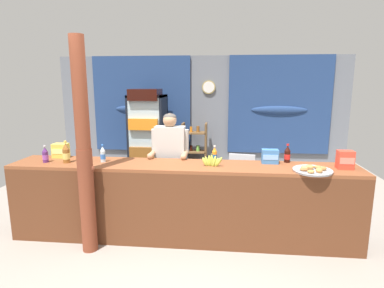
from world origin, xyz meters
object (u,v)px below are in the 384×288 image
at_px(plastic_lawn_chair, 242,174).
at_px(soda_bottle_cola, 287,155).
at_px(stall_counter, 181,196).
at_px(drink_fridge, 148,135).
at_px(shopkeeper, 170,154).
at_px(bottle_shelf_rack, 195,154).
at_px(timber_post, 84,154).
at_px(snack_box_instant_noodle, 61,150).
at_px(banana_bunch, 212,161).
at_px(snack_box_crackers, 345,160).
at_px(snack_box_biscuit, 270,156).
at_px(soda_bottle_iced_tea, 66,153).
at_px(pastry_tray, 313,170).
at_px(soda_bottle_water, 103,155).
at_px(soda_bottle_grape_soda, 45,155).
at_px(soda_bottle_orange_soda, 215,155).

distance_m(plastic_lawn_chair, soda_bottle_cola, 1.33).
height_order(stall_counter, plastic_lawn_chair, stall_counter).
distance_m(drink_fridge, shopkeeper, 1.52).
height_order(drink_fridge, bottle_shelf_rack, drink_fridge).
bearing_deg(soda_bottle_cola, stall_counter, -164.32).
relative_size(timber_post, snack_box_instant_noodle, 12.71).
bearing_deg(drink_fridge, banana_bunch, -56.69).
height_order(bottle_shelf_rack, banana_bunch, bottle_shelf_rack).
height_order(bottle_shelf_rack, snack_box_crackers, bottle_shelf_rack).
bearing_deg(snack_box_biscuit, soda_bottle_iced_tea, -174.93).
bearing_deg(timber_post, snack_box_crackers, 7.73).
bearing_deg(snack_box_instant_noodle, pastry_tray, -6.78).
bearing_deg(soda_bottle_water, snack_box_crackers, -0.56).
distance_m(stall_counter, snack_box_biscuit, 1.22).
bearing_deg(soda_bottle_grape_soda, snack_box_crackers, 0.96).
relative_size(stall_counter, snack_box_instant_noodle, 22.08).
bearing_deg(bottle_shelf_rack, stall_counter, -88.83).
bearing_deg(soda_bottle_iced_tea, soda_bottle_grape_soda, -178.60).
bearing_deg(snack_box_crackers, snack_box_biscuit, 168.46).
bearing_deg(timber_post, pastry_tray, 5.29).
distance_m(shopkeeper, soda_bottle_iced_tea, 1.37).
relative_size(drink_fridge, banana_bunch, 6.94).
xyz_separation_m(stall_counter, plastic_lawn_chair, (0.83, 1.46, -0.13)).
xyz_separation_m(shopkeeper, soda_bottle_cola, (1.56, -0.26, 0.09)).
xyz_separation_m(stall_counter, snack_box_instant_noodle, (-1.70, 0.34, 0.46)).
xyz_separation_m(stall_counter, snack_box_biscuit, (1.09, 0.29, 0.46)).
relative_size(soda_bottle_water, snack_box_biscuit, 1.13).
bearing_deg(snack_box_crackers, soda_bottle_orange_soda, 172.86).
distance_m(soda_bottle_grape_soda, banana_bunch, 2.13).
height_order(soda_bottle_grape_soda, banana_bunch, soda_bottle_grape_soda).
bearing_deg(soda_bottle_grape_soda, shopkeeper, 20.74).
xyz_separation_m(soda_bottle_water, pastry_tray, (2.56, -0.20, -0.08)).
bearing_deg(soda_bottle_orange_soda, snack_box_instant_noodle, 179.41).
relative_size(drink_fridge, shopkeeper, 1.20).
bearing_deg(soda_bottle_iced_tea, stall_counter, -2.57).
xyz_separation_m(soda_bottle_iced_tea, banana_bunch, (1.85, 0.02, -0.06)).
bearing_deg(pastry_tray, snack_box_crackers, 22.28).
bearing_deg(timber_post, soda_bottle_grape_soda, 153.08).
bearing_deg(shopkeeper, timber_post, -132.13).
distance_m(plastic_lawn_chair, soda_bottle_grape_soda, 3.00).
xyz_separation_m(soda_bottle_orange_soda, banana_bunch, (-0.03, -0.23, -0.03)).
bearing_deg(soda_bottle_iced_tea, soda_bottle_cola, 6.20).
relative_size(snack_box_crackers, snack_box_biscuit, 1.07).
height_order(snack_box_biscuit, snack_box_instant_noodle, snack_box_instant_noodle).
bearing_deg(snack_box_biscuit, drink_fridge, 139.27).
height_order(plastic_lawn_chair, soda_bottle_cola, soda_bottle_cola).
bearing_deg(shopkeeper, snack_box_biscuit, -14.27).
relative_size(drink_fridge, pastry_tray, 4.24).
bearing_deg(plastic_lawn_chair, drink_fridge, 162.26).
bearing_deg(snack_box_instant_noodle, soda_bottle_iced_tea, -50.88).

